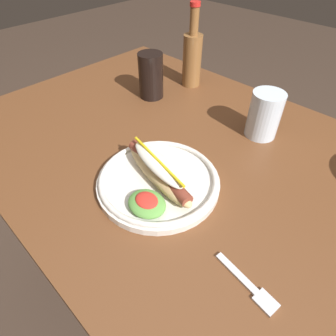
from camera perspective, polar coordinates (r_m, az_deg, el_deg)
ground_plane at (r=1.31m, az=2.60°, el=-22.72°), size 8.00×8.00×0.00m
dining_table at (r=0.78m, az=4.04°, el=-2.95°), size 1.25×0.82×0.74m
hot_dog_plate at (r=0.61m, az=-2.09°, el=-2.23°), size 0.27×0.27×0.08m
fork at (r=0.51m, az=16.12°, el=-21.86°), size 0.12×0.04×0.00m
soda_cup at (r=0.91m, az=-3.45°, el=17.99°), size 0.08×0.08×0.14m
water_cup at (r=0.77m, az=18.79°, el=10.09°), size 0.08×0.08×0.12m
glass_bottle at (r=0.98m, az=4.89°, el=21.36°), size 0.06×0.06×0.25m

